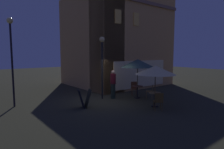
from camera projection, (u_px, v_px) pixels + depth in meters
ground_plane at (104, 101)px, 11.85m from camera, size 60.00×60.00×0.00m
cafe_building at (114, 42)px, 16.30m from camera, size 7.98×7.18×7.72m
street_lamp_near_corner at (102, 55)px, 12.16m from camera, size 0.34×0.34×3.90m
street_lamp_down_street at (11, 47)px, 10.31m from camera, size 0.31×0.31×4.74m
menu_sandwich_board at (84, 99)px, 10.35m from camera, size 0.80×0.73×0.97m
cafe_table_0 at (137, 89)px, 12.60m from camera, size 0.71×0.71×0.79m
cafe_table_1 at (155, 97)px, 10.60m from camera, size 0.65×0.65×0.77m
patio_umbrella_0 at (138, 63)px, 12.42m from camera, size 2.14×2.14×2.52m
patio_umbrella_1 at (155, 70)px, 10.45m from camera, size 2.16×2.16×2.23m
cafe_chair_0 at (151, 90)px, 12.42m from camera, size 0.62×0.62×0.87m
cafe_chair_1 at (134, 87)px, 13.41m from camera, size 0.56×0.56×0.93m
cafe_chair_2 at (158, 100)px, 9.76m from camera, size 0.61×0.61×0.94m
patron_standing_0 at (113, 84)px, 12.49m from camera, size 0.35×0.35×1.81m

